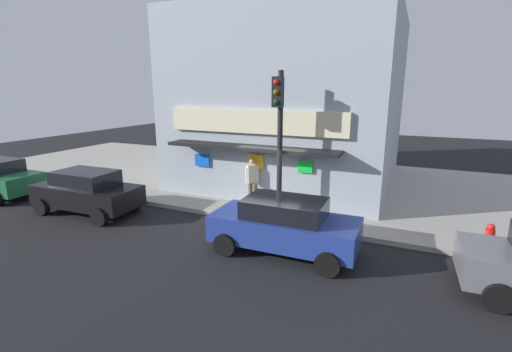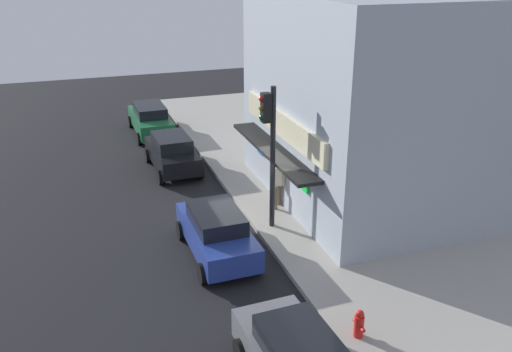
% 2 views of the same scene
% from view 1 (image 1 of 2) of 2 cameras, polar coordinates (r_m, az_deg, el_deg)
% --- Properties ---
extents(ground_plane, '(55.06, 55.06, 0.00)m').
position_cam_1_polar(ground_plane, '(12.26, 0.58, -7.71)').
color(ground_plane, black).
extents(sidewalk, '(36.71, 11.26, 0.17)m').
position_cam_1_polar(sidewalk, '(17.29, 8.12, -1.11)').
color(sidewalk, '#A39E93').
rests_on(sidewalk, ground_plane).
extents(corner_building, '(9.22, 10.35, 7.57)m').
position_cam_1_polar(corner_building, '(17.60, 6.28, 11.95)').
color(corner_building, '#9EA8B2').
rests_on(corner_building, sidewalk).
extents(traffic_light, '(0.32, 0.58, 4.90)m').
position_cam_1_polar(traffic_light, '(11.73, 3.70, 8.00)').
color(traffic_light, black).
rests_on(traffic_light, sidewalk).
extents(fire_hydrant, '(0.49, 0.25, 0.75)m').
position_cam_1_polar(fire_hydrant, '(11.84, 33.30, -8.17)').
color(fire_hydrant, red).
rests_on(fire_hydrant, sidewalk).
extents(trash_can, '(0.54, 0.54, 0.93)m').
position_cam_1_polar(trash_can, '(13.34, 13.20, -3.41)').
color(trash_can, '#2D2D2D').
rests_on(trash_can, sidewalk).
extents(pedestrian, '(0.54, 0.51, 1.81)m').
position_cam_1_polar(pedestrian, '(13.39, -0.58, -0.59)').
color(pedestrian, brown).
rests_on(pedestrian, sidewalk).
extents(potted_plant_by_doorway, '(0.74, 0.74, 1.10)m').
position_cam_1_polar(potted_plant_by_doorway, '(15.45, -3.14, 0.04)').
color(potted_plant_by_doorway, brown).
rests_on(potted_plant_by_doorway, sidewalk).
extents(potted_plant_by_window, '(0.60, 0.60, 0.88)m').
position_cam_1_polar(potted_plant_by_window, '(14.34, 8.15, -1.94)').
color(potted_plant_by_window, gray).
rests_on(potted_plant_by_window, sidewalk).
extents(parked_car_black, '(4.03, 2.04, 1.59)m').
position_cam_1_polar(parked_car_black, '(14.52, -25.44, -2.24)').
color(parked_car_black, black).
rests_on(parked_car_black, ground_plane).
extents(parked_car_blue, '(4.08, 1.98, 1.56)m').
position_cam_1_polar(parked_car_blue, '(10.03, 4.55, -7.83)').
color(parked_car_blue, navy).
rests_on(parked_car_blue, ground_plane).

